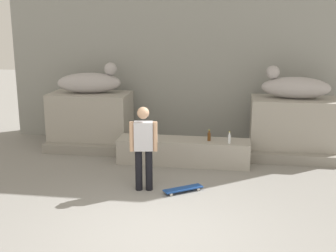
% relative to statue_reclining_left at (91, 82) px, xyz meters
% --- Properties ---
extents(ground_plane, '(40.00, 40.00, 0.00)m').
position_rel_statue_reclining_left_xyz_m(ground_plane, '(2.51, -4.51, -1.70)').
color(ground_plane, gray).
extents(facade_wall, '(9.98, 0.60, 6.70)m').
position_rel_statue_reclining_left_xyz_m(facade_wall, '(2.51, 1.16, 1.65)').
color(facade_wall, gray).
rests_on(facade_wall, ground_plane).
extents(pedestal_left, '(2.03, 1.11, 1.42)m').
position_rel_statue_reclining_left_xyz_m(pedestal_left, '(-0.04, -0.01, -0.99)').
color(pedestal_left, '#A39E93').
rests_on(pedestal_left, ground_plane).
extents(pedestal_right, '(2.03, 1.11, 1.42)m').
position_rel_statue_reclining_left_xyz_m(pedestal_right, '(5.06, -0.01, -0.99)').
color(pedestal_right, '#A39E93').
rests_on(pedestal_right, ground_plane).
extents(statue_reclining_left, '(1.68, 0.87, 0.78)m').
position_rel_statue_reclining_left_xyz_m(statue_reclining_left, '(0.00, 0.00, 0.00)').
color(statue_reclining_left, '#ABA6A7').
rests_on(statue_reclining_left, pedestal_left).
extents(statue_reclining_right, '(1.63, 0.67, 0.78)m').
position_rel_statue_reclining_left_xyz_m(statue_reclining_right, '(5.03, -0.00, 0.00)').
color(statue_reclining_right, '#ABA6A7').
rests_on(statue_reclining_right, pedestal_right).
extents(ledge_block, '(3.03, 0.68, 0.58)m').
position_rel_statue_reclining_left_xyz_m(ledge_block, '(2.51, -1.04, -1.41)').
color(ledge_block, '#A39E93').
rests_on(ledge_block, ground_plane).
extents(skater, '(0.53, 0.26, 1.67)m').
position_rel_statue_reclining_left_xyz_m(skater, '(1.94, -2.78, -0.78)').
color(skater, black).
rests_on(skater, ground_plane).
extents(skateboard, '(0.77, 0.62, 0.08)m').
position_rel_statue_reclining_left_xyz_m(skateboard, '(2.72, -2.77, -1.64)').
color(skateboard, navy).
rests_on(skateboard, ground_plane).
extents(bottle_clear, '(0.06, 0.06, 0.27)m').
position_rel_statue_reclining_left_xyz_m(bottle_clear, '(3.56, -1.21, -1.01)').
color(bottle_clear, silver).
rests_on(bottle_clear, ledge_block).
extents(bottle_brown, '(0.07, 0.07, 0.25)m').
position_rel_statue_reclining_left_xyz_m(bottle_brown, '(3.10, -1.06, -1.02)').
color(bottle_brown, '#593314').
rests_on(bottle_brown, ledge_block).
extents(stair_step, '(7.13, 0.50, 0.23)m').
position_rel_statue_reclining_left_xyz_m(stair_step, '(2.51, -0.58, -1.58)').
color(stair_step, gray).
rests_on(stair_step, ground_plane).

